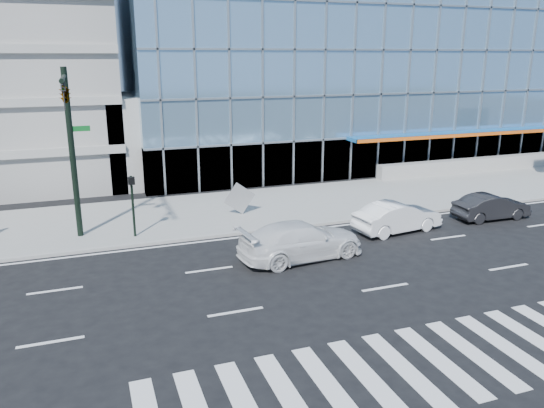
{
  "coord_description": "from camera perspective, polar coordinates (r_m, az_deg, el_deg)",
  "views": [
    {
      "loc": [
        -10.47,
        -20.22,
        8.64
      ],
      "look_at": [
        -2.13,
        3.0,
        1.7
      ],
      "focal_mm": 35.0,
      "sensor_mm": 36.0,
      "label": 1
    }
  ],
  "objects": [
    {
      "name": "traffic_signal",
      "position": [
        24.92,
        -21.14,
        8.98
      ],
      "size": [
        1.14,
        5.74,
        8.0
      ],
      "color": "black",
      "rests_on": "sidewalk"
    },
    {
      "name": "ped_signal_post",
      "position": [
        26.06,
        -14.79,
        0.75
      ],
      "size": [
        0.3,
        0.33,
        3.0
      ],
      "color": "black",
      "rests_on": "sidewalk"
    },
    {
      "name": "retaining_wall",
      "position": [
        47.59,
        27.19,
        4.31
      ],
      "size": [
        30.0,
        0.8,
        1.0
      ],
      "primitive_type": "cube",
      "color": "gray",
      "rests_on": "sidewalk"
    },
    {
      "name": "white_sedan",
      "position": [
        27.49,
        13.32,
        -1.36
      ],
      "size": [
        4.82,
        2.22,
        1.53
      ],
      "primitive_type": "imported",
      "rotation": [
        0.0,
        0.0,
        1.7
      ],
      "color": "white",
      "rests_on": "ground"
    },
    {
      "name": "dark_sedan",
      "position": [
        31.19,
        22.52,
        -0.27
      ],
      "size": [
        4.24,
        1.55,
        1.39
      ],
      "primitive_type": "imported",
      "rotation": [
        0.0,
        0.0,
        1.55
      ],
      "color": "black",
      "rests_on": "ground"
    },
    {
      "name": "ground",
      "position": [
        24.36,
        7.15,
        -5.19
      ],
      "size": [
        160.0,
        160.0,
        0.0
      ],
      "primitive_type": "plane",
      "color": "black",
      "rests_on": "ground"
    },
    {
      "name": "white_suv",
      "position": [
        23.29,
        3.14,
        -3.92
      ],
      "size": [
        5.9,
        2.94,
        1.65
      ],
      "primitive_type": "imported",
      "rotation": [
        0.0,
        0.0,
        1.69
      ],
      "color": "white",
      "rests_on": "ground"
    },
    {
      "name": "ramp_block",
      "position": [
        38.89,
        -13.05,
        6.98
      ],
      "size": [
        6.0,
        8.0,
        6.0
      ],
      "primitive_type": "cube",
      "color": "gray",
      "rests_on": "ground"
    },
    {
      "name": "tilted_panel",
      "position": [
        29.17,
        -3.51,
        0.62
      ],
      "size": [
        1.81,
        0.07,
        1.81
      ],
      "primitive_type": "cube",
      "rotation": [
        0.0,
        0.62,
        0.0
      ],
      "color": "#979797",
      "rests_on": "sidewalk"
    },
    {
      "name": "theatre_building",
      "position": [
        52.31,
        8.4,
        14.31
      ],
      "size": [
        42.0,
        26.0,
        15.0
      ],
      "primitive_type": "cube",
      "color": "#75A1C4",
      "rests_on": "ground"
    },
    {
      "name": "sidewalk",
      "position": [
        31.3,
        0.58,
        -0.17
      ],
      "size": [
        120.0,
        8.0,
        0.15
      ],
      "primitive_type": "cube",
      "color": "gray",
      "rests_on": "ground"
    }
  ]
}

